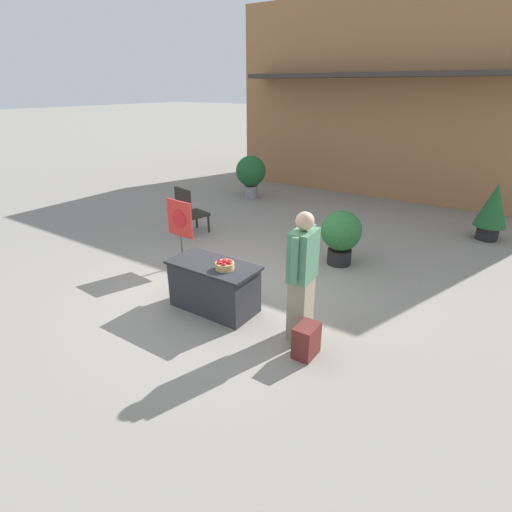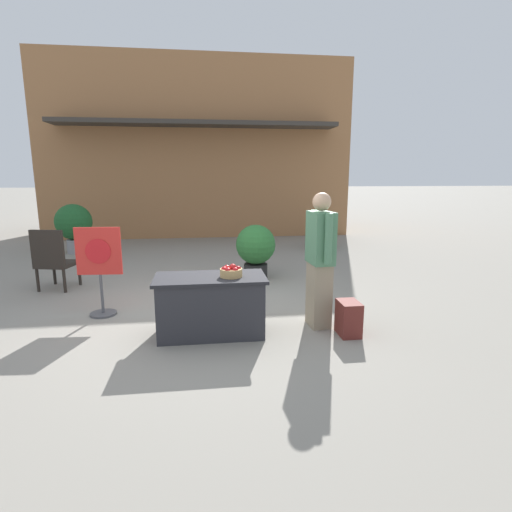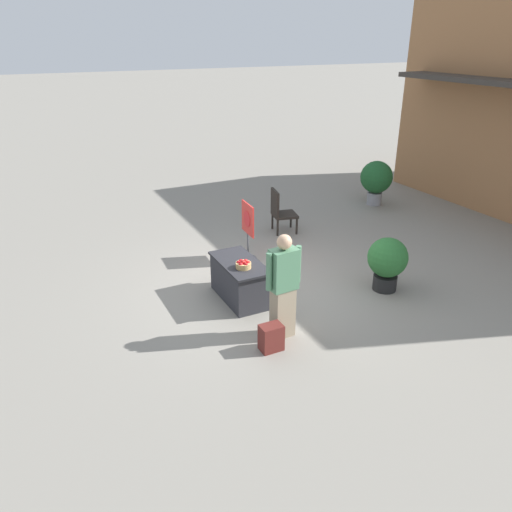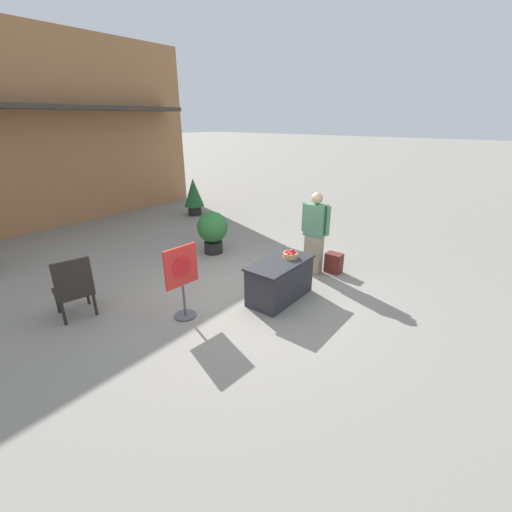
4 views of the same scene
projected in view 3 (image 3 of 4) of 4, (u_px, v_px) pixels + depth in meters
name	position (u px, v px, depth m)	size (l,w,h in m)	color
ground_plane	(267.00, 286.00, 9.44)	(120.00, 120.00, 0.00)	gray
display_table	(240.00, 280.00, 8.87)	(1.33, 0.66, 0.73)	#2D2D33
apple_basket	(243.00, 264.00, 8.47)	(0.26, 0.26, 0.16)	tan
person_visitor	(283.00, 286.00, 7.57)	(0.29, 0.61, 1.71)	gray
backpack	(271.00, 338.00, 7.48)	(0.24, 0.34, 0.42)	maroon
poster_board	(248.00, 229.00, 10.31)	(0.61, 0.36, 1.23)	#4C4C51
patio_chair	(280.00, 210.00, 11.80)	(0.66, 0.66, 1.04)	#28231E
potted_plant_far_left	(376.00, 179.00, 13.66)	(0.88, 0.88, 1.22)	gray
potted_plant_far_right	(387.00, 261.00, 9.10)	(0.73, 0.73, 1.02)	black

